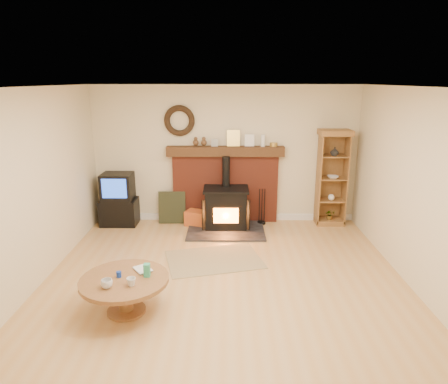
{
  "coord_description": "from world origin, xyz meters",
  "views": [
    {
      "loc": [
        0.04,
        -4.74,
        2.69
      ],
      "look_at": [
        -0.01,
        1.0,
        1.06
      ],
      "focal_mm": 32.0,
      "sensor_mm": 36.0,
      "label": 1
    }
  ],
  "objects_px": {
    "wood_stove": "(226,209)",
    "curio_cabinet": "(332,178)",
    "tv_unit": "(119,200)",
    "coffee_table": "(125,285)"
  },
  "relations": [
    {
      "from": "wood_stove",
      "to": "curio_cabinet",
      "type": "distance_m",
      "value": 2.07
    },
    {
      "from": "tv_unit",
      "to": "coffee_table",
      "type": "xyz_separation_m",
      "value": [
        0.86,
        -3.01,
        -0.12
      ]
    },
    {
      "from": "curio_cabinet",
      "to": "coffee_table",
      "type": "height_order",
      "value": "curio_cabinet"
    },
    {
      "from": "wood_stove",
      "to": "curio_cabinet",
      "type": "xyz_separation_m",
      "value": [
        1.99,
        0.28,
        0.53
      ]
    },
    {
      "from": "curio_cabinet",
      "to": "coffee_table",
      "type": "distance_m",
      "value": 4.46
    },
    {
      "from": "wood_stove",
      "to": "tv_unit",
      "type": "xyz_separation_m",
      "value": [
        -2.04,
        0.19,
        0.1
      ]
    },
    {
      "from": "tv_unit",
      "to": "curio_cabinet",
      "type": "height_order",
      "value": "curio_cabinet"
    },
    {
      "from": "tv_unit",
      "to": "curio_cabinet",
      "type": "xyz_separation_m",
      "value": [
        4.02,
        0.08,
        0.43
      ]
    },
    {
      "from": "wood_stove",
      "to": "tv_unit",
      "type": "bearing_deg",
      "value": 174.61
    },
    {
      "from": "coffee_table",
      "to": "curio_cabinet",
      "type": "bearing_deg",
      "value": 44.37
    }
  ]
}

